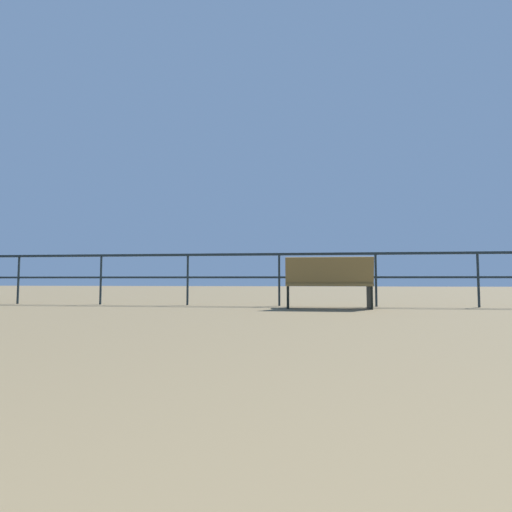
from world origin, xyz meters
TOP-DOWN VIEW (x-y plane):
  - pier_railing at (0.00, 8.88)m, footprint 21.00×0.05m
  - bench_near_left at (-0.02, 8.21)m, footprint 1.56×0.59m

SIDE VIEW (x-z plane):
  - bench_near_left at x=-0.02m, z-range 0.05..0.98m
  - pier_railing at x=0.00m, z-range 0.25..1.32m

